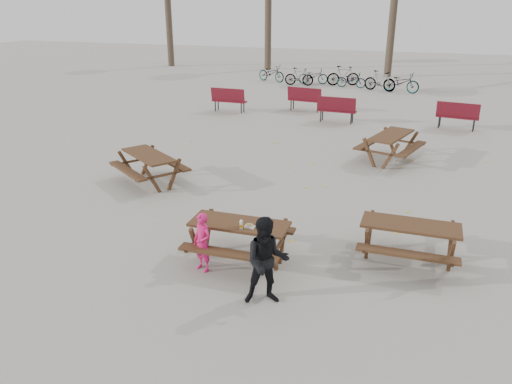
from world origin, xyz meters
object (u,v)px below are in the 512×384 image
(child, at_px, (202,242))
(adult, at_px, (267,261))
(main_picnic_table, at_px, (239,232))
(picnic_table_east, at_px, (409,243))
(soda_bottle, at_px, (241,225))
(picnic_table_north, at_px, (150,169))
(food_tray, at_px, (250,227))
(picnic_table_far, at_px, (390,148))

(child, relative_size, adult, 0.74)
(main_picnic_table, height_order, picnic_table_east, main_picnic_table)
(adult, height_order, picnic_table_east, adult)
(soda_bottle, relative_size, picnic_table_north, 0.09)
(adult, relative_size, picnic_table_east, 0.84)
(soda_bottle, xyz_separation_m, child, (-0.63, -0.30, -0.30))
(food_tray, bearing_deg, picnic_table_far, 74.51)
(adult, height_order, picnic_table_far, adult)
(main_picnic_table, distance_m, picnic_table_north, 4.87)
(main_picnic_table, xyz_separation_m, food_tray, (0.25, -0.15, 0.21))
(child, bearing_deg, main_picnic_table, 70.65)
(child, distance_m, picnic_table_north, 4.89)
(food_tray, height_order, adult, adult)
(food_tray, xyz_separation_m, picnic_table_north, (-3.89, 3.36, -0.40))
(main_picnic_table, relative_size, adult, 1.22)
(picnic_table_north, bearing_deg, food_tray, -5.51)
(soda_bottle, relative_size, adult, 0.12)
(picnic_table_north, bearing_deg, child, -14.77)
(adult, bearing_deg, child, 134.38)
(adult, bearing_deg, picnic_table_north, 114.62)
(main_picnic_table, distance_m, soda_bottle, 0.37)
(soda_bottle, height_order, picnic_table_east, soda_bottle)
(adult, xyz_separation_m, picnic_table_east, (2.12, 2.08, -0.36))
(picnic_table_north, bearing_deg, main_picnic_table, -6.12)
(main_picnic_table, xyz_separation_m, picnic_table_far, (2.25, 7.09, -0.17))
(soda_bottle, bearing_deg, picnic_table_north, 137.54)
(main_picnic_table, relative_size, picnic_table_north, 0.98)
(adult, relative_size, picnic_table_north, 0.80)
(soda_bottle, distance_m, adult, 1.19)
(main_picnic_table, distance_m, food_tray, 0.35)
(child, relative_size, picnic_table_north, 0.60)
(soda_bottle, relative_size, picnic_table_far, 0.09)
(child, bearing_deg, picnic_table_east, 47.32)
(main_picnic_table, height_order, picnic_table_far, picnic_table_far)
(main_picnic_table, bearing_deg, picnic_table_far, 72.37)
(picnic_table_east, bearing_deg, main_picnic_table, -161.67)
(soda_bottle, bearing_deg, adult, -50.96)
(child, xyz_separation_m, picnic_table_north, (-3.14, 3.74, -0.15))
(child, xyz_separation_m, adult, (1.38, -0.62, 0.19))
(food_tray, bearing_deg, child, -153.23)
(soda_bottle, distance_m, child, 0.76)
(adult, bearing_deg, main_picnic_table, 105.63)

